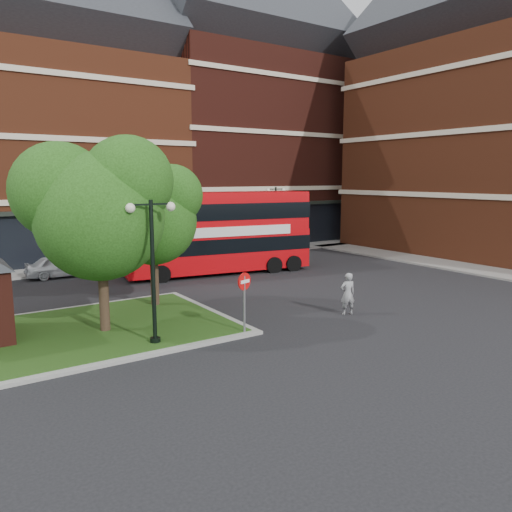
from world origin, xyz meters
TOP-DOWN VIEW (x-y plane):
  - ground at (0.00, 0.00)m, footprint 120.00×120.00m
  - pavement_far at (0.00, 16.50)m, footprint 44.00×3.00m
  - pavement_side at (16.50, 2.00)m, footprint 3.00×28.00m
  - terrace_far_right at (14.00, 24.00)m, footprint 18.00×12.00m
  - traffic_island at (-8.00, 3.00)m, footprint 12.60×7.60m
  - tree_island_west at (-6.60, 2.58)m, footprint 5.40×4.71m
  - tree_island_east at (-3.58, 5.06)m, footprint 4.46×3.90m
  - lamp_island at (-5.50, 0.20)m, footprint 1.72×0.36m
  - lamp_far_left at (2.00, 14.50)m, footprint 1.72×0.36m
  - lamp_far_right at (10.00, 14.50)m, footprint 1.72×0.36m
  - bus at (2.80, 10.44)m, footprint 11.40×4.29m
  - woman at (2.79, -0.55)m, footprint 0.75×0.60m
  - car_silver at (-5.37, 14.50)m, footprint 3.85×1.61m
  - car_white at (9.50, 16.00)m, footprint 4.60×1.61m
  - no_entry_sign at (-2.32, -0.50)m, footprint 0.63×0.23m

SIDE VIEW (x-z plane):
  - ground at x=0.00m, z-range 0.00..0.00m
  - pavement_far at x=0.00m, z-range 0.00..0.12m
  - pavement_side at x=16.50m, z-range 0.00..0.12m
  - traffic_island at x=-8.00m, z-range -0.01..0.14m
  - car_silver at x=-5.37m, z-range 0.00..1.30m
  - car_white at x=9.50m, z-range 0.00..1.52m
  - woman at x=2.79m, z-range 0.00..1.79m
  - no_entry_sign at x=-2.32m, z-range 0.50..2.83m
  - bus at x=2.80m, z-range 0.66..4.92m
  - lamp_island at x=-5.50m, z-range 0.33..5.33m
  - lamp_far_left at x=2.00m, z-range 0.33..5.33m
  - lamp_far_right at x=10.00m, z-range 0.33..5.33m
  - tree_island_east at x=-3.58m, z-range 1.10..7.39m
  - tree_island_west at x=-6.60m, z-range 1.19..8.40m
  - terrace_far_right at x=14.00m, z-range 0.00..16.00m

